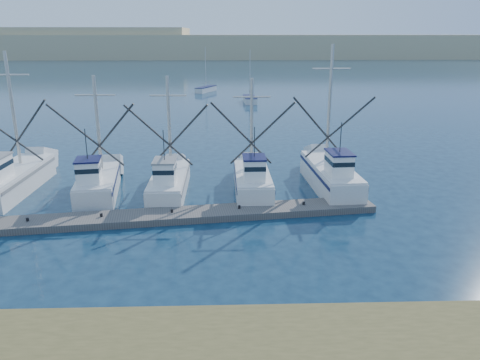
% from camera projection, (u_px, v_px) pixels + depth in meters
% --- Properties ---
extents(ground, '(500.00, 500.00, 0.00)m').
position_uv_depth(ground, '(290.00, 275.00, 21.08)').
color(ground, '#0C2238').
rests_on(ground, ground).
extents(floating_dock, '(30.56, 6.04, 0.41)m').
position_uv_depth(floating_dock, '(120.00, 219.00, 26.97)').
color(floating_dock, '#5D5753').
rests_on(floating_dock, ground).
extents(dune_ridge, '(360.00, 60.00, 10.00)m').
position_uv_depth(dune_ridge, '(230.00, 46.00, 219.87)').
color(dune_ridge, tan).
rests_on(dune_ridge, ground).
extents(trawler_fleet, '(30.38, 8.96, 9.76)m').
position_uv_depth(trawler_fleet, '(131.00, 180.00, 31.52)').
color(trawler_fleet, silver).
rests_on(trawler_fleet, ground).
extents(sailboat_near, '(2.04, 5.34, 8.10)m').
position_uv_depth(sailboat_near, '(250.00, 99.00, 73.80)').
color(sailboat_near, silver).
rests_on(sailboat_near, ground).
extents(sailboat_far, '(3.90, 6.18, 8.10)m').
position_uv_depth(sailboat_far, '(206.00, 89.00, 87.53)').
color(sailboat_far, silver).
rests_on(sailboat_far, ground).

